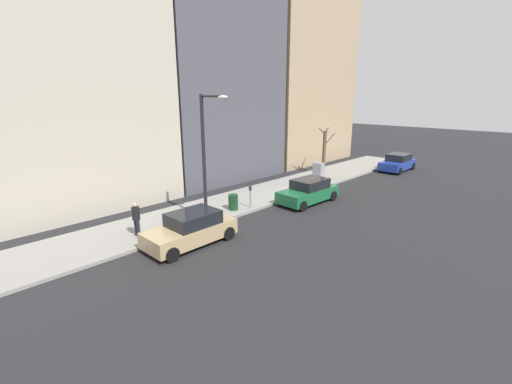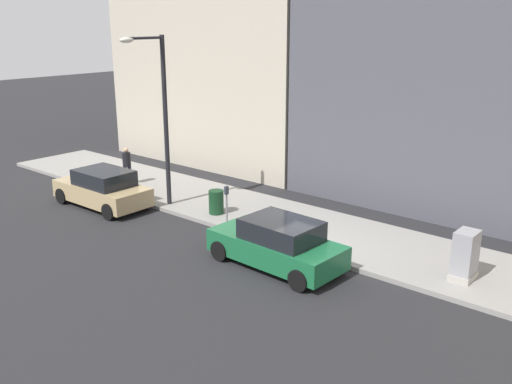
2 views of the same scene
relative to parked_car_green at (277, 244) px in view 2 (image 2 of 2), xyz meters
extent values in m
plane|color=#232326|center=(1.16, -0.18, -0.74)|extent=(120.00, 120.00, 0.00)
cube|color=gray|center=(3.16, -0.18, -0.66)|extent=(4.00, 36.00, 0.15)
cube|color=#196038|center=(0.00, 0.05, -0.17)|extent=(1.96, 4.26, 0.70)
cube|color=black|center=(-0.01, -0.15, 0.48)|extent=(1.68, 2.26, 0.60)
cylinder|color=black|center=(-0.79, 1.64, -0.42)|extent=(0.24, 0.65, 0.64)
cylinder|color=black|center=(0.91, 1.57, -0.42)|extent=(0.24, 0.65, 0.64)
cylinder|color=black|center=(-0.91, -1.46, -0.42)|extent=(0.24, 0.65, 0.64)
cylinder|color=black|center=(0.79, -1.53, -0.42)|extent=(0.24, 0.65, 0.64)
cube|color=tan|center=(0.09, 8.95, -0.17)|extent=(1.84, 4.22, 0.70)
cube|color=black|center=(0.09, 8.75, 0.48)|extent=(1.62, 2.22, 0.60)
cylinder|color=black|center=(-0.78, 10.49, -0.42)|extent=(0.23, 0.64, 0.64)
cylinder|color=black|center=(0.92, 10.51, -0.42)|extent=(0.23, 0.64, 0.64)
cylinder|color=black|center=(-0.75, 7.39, -0.42)|extent=(0.23, 0.64, 0.64)
cylinder|color=black|center=(0.95, 7.41, -0.42)|extent=(0.23, 0.64, 0.64)
cylinder|color=slate|center=(1.61, 3.58, -0.06)|extent=(0.07, 0.07, 1.05)
cube|color=#2D333D|center=(1.61, 3.58, 0.61)|extent=(0.14, 0.10, 0.30)
cube|color=#A8A399|center=(2.46, -4.74, -0.50)|extent=(0.83, 0.61, 0.18)
cube|color=#939399|center=(2.46, -4.74, 0.22)|extent=(0.75, 0.55, 1.25)
cylinder|color=black|center=(1.71, 6.79, 2.66)|extent=(0.18, 0.18, 6.50)
cylinder|color=black|center=(0.91, 6.79, 5.81)|extent=(1.60, 0.10, 0.10)
ellipsoid|color=beige|center=(0.11, 6.79, 5.76)|extent=(0.56, 0.32, 0.20)
cylinder|color=#14381E|center=(2.06, 4.54, -0.14)|extent=(0.56, 0.56, 0.90)
cylinder|color=#1E1E2D|center=(2.29, 10.33, -0.18)|extent=(0.16, 0.16, 0.82)
cylinder|color=#1E1E2D|center=(2.53, 10.33, -0.18)|extent=(0.16, 0.16, 0.82)
cylinder|color=black|center=(2.41, 10.33, 0.54)|extent=(0.36, 0.36, 0.62)
sphere|color=tan|center=(2.41, 10.33, 0.96)|extent=(0.22, 0.22, 0.22)
cube|color=#4C4C56|center=(11.81, -0.50, 6.85)|extent=(10.31, 10.31, 15.17)
camera|label=1|loc=(-12.11, 17.23, 5.86)|focal=24.00mm
camera|label=2|loc=(-12.58, -9.75, 6.46)|focal=40.00mm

